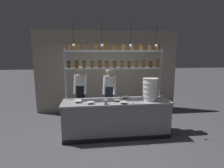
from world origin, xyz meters
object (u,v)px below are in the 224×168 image
at_px(container_stack, 150,89).
at_px(prep_bowl_center_back, 126,98).
at_px(spice_shelf_unit, 115,61).
at_px(prep_bowl_near_left, 116,100).
at_px(chef_left, 81,92).
at_px(prep_bowl_center_front, 90,103).
at_px(serving_cup_front, 106,102).
at_px(prep_bowl_near_right, 78,102).
at_px(prep_bowl_far_left, 123,103).
at_px(chef_center, 110,93).

xyz_separation_m(container_stack, prep_bowl_center_back, (-0.59, 0.21, -0.26)).
bearing_deg(spice_shelf_unit, prep_bowl_near_left, -92.72).
bearing_deg(chef_left, prep_bowl_near_left, -33.83).
bearing_deg(prep_bowl_center_front, prep_bowl_center_back, 21.82).
height_order(prep_bowl_center_back, serving_cup_front, serving_cup_front).
distance_m(prep_bowl_center_back, prep_bowl_near_right, 1.25).
relative_size(prep_bowl_near_right, prep_bowl_far_left, 1.02).
distance_m(chef_left, prep_bowl_center_back, 1.32).
relative_size(prep_bowl_center_front, prep_bowl_center_back, 0.84).
height_order(prep_bowl_center_front, serving_cup_front, serving_cup_front).
bearing_deg(prep_bowl_near_right, prep_bowl_center_back, 10.05).
bearing_deg(prep_bowl_center_back, container_stack, -19.92).
bearing_deg(prep_bowl_center_back, spice_shelf_unit, 148.64).
height_order(prep_bowl_near_right, prep_bowl_far_left, prep_bowl_near_right).
height_order(spice_shelf_unit, prep_bowl_near_right, spice_shelf_unit).
relative_size(prep_bowl_center_back, prep_bowl_far_left, 1.15).
relative_size(chef_left, prep_bowl_near_right, 9.02).
height_order(prep_bowl_near_left, serving_cup_front, serving_cup_front).
bearing_deg(prep_bowl_center_back, prep_bowl_far_left, -108.07).
height_order(spice_shelf_unit, chef_center, spice_shelf_unit).
xyz_separation_m(container_stack, serving_cup_front, (-1.16, -0.21, -0.23)).
bearing_deg(container_stack, prep_bowl_near_right, -179.83).
height_order(prep_bowl_near_right, serving_cup_front, serving_cup_front).
bearing_deg(prep_bowl_near_right, serving_cup_front, -17.54).
distance_m(prep_bowl_center_front, prep_bowl_center_back, 1.00).
xyz_separation_m(container_stack, prep_bowl_center_front, (-1.52, -0.16, -0.26)).
relative_size(prep_bowl_center_front, serving_cup_front, 1.70).
distance_m(spice_shelf_unit, container_stack, 1.16).
xyz_separation_m(prep_bowl_center_front, prep_bowl_center_back, (0.93, 0.37, 0.00)).
distance_m(spice_shelf_unit, prep_bowl_far_left, 1.14).
bearing_deg(chef_left, prep_bowl_center_front, -67.26).
xyz_separation_m(spice_shelf_unit, prep_bowl_center_back, (0.27, -0.16, -0.95)).
height_order(prep_bowl_near_left, prep_bowl_center_back, prep_bowl_center_back).
xyz_separation_m(chef_center, prep_bowl_center_back, (0.38, -0.42, -0.05)).
bearing_deg(chef_center, prep_bowl_center_back, -34.36).
bearing_deg(chef_left, chef_center, -2.65).
distance_m(chef_left, container_stack, 1.95).
relative_size(chef_center, prep_bowl_far_left, 9.10).
bearing_deg(prep_bowl_near_right, prep_bowl_center_front, -27.19).
bearing_deg(spice_shelf_unit, container_stack, -23.72).
distance_m(prep_bowl_center_back, prep_bowl_far_left, 0.48).
relative_size(chef_center, container_stack, 3.01).
bearing_deg(container_stack, prep_bowl_near_left, -179.31).
relative_size(container_stack, prep_bowl_far_left, 3.03).
bearing_deg(chef_center, chef_left, -175.46).
xyz_separation_m(prep_bowl_center_front, serving_cup_front, (0.36, -0.05, 0.03)).
bearing_deg(serving_cup_front, chef_center, 77.41).
bearing_deg(prep_bowl_near_right, container_stack, 0.17).
relative_size(container_stack, serving_cup_front, 5.33).
height_order(prep_bowl_center_front, prep_bowl_center_back, prep_bowl_center_back).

